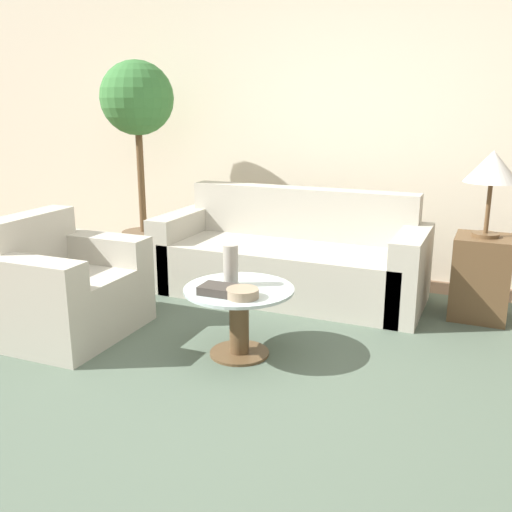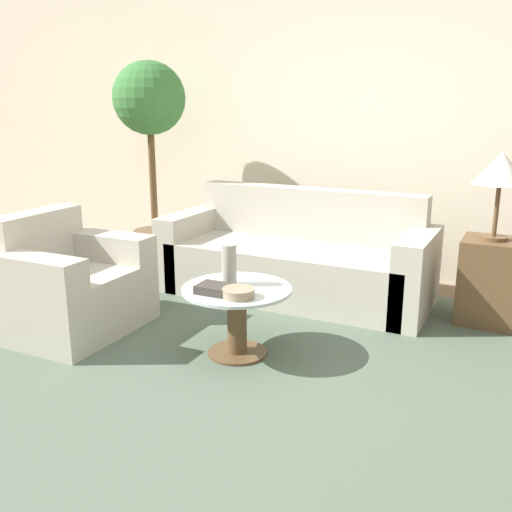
# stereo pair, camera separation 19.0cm
# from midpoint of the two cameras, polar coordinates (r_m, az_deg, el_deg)

# --- Properties ---
(ground_plane) EXTENTS (14.00, 14.00, 0.00)m
(ground_plane) POSITION_cam_midpoint_polar(r_m,az_deg,el_deg) (2.92, -8.60, -15.05)
(ground_plane) COLOR brown
(wall_back) EXTENTS (10.00, 0.06, 2.60)m
(wall_back) POSITION_cam_midpoint_polar(r_m,az_deg,el_deg) (5.02, 7.64, 13.15)
(wall_back) COLOR beige
(wall_back) RESTS_ON ground_plane
(rug) EXTENTS (3.34, 3.25, 0.01)m
(rug) POSITION_cam_midpoint_polar(r_m,az_deg,el_deg) (3.46, -3.26, -9.77)
(rug) COLOR #4C5B4C
(rug) RESTS_ON ground_plane
(sofa_main) EXTENTS (2.05, 0.80, 0.81)m
(sofa_main) POSITION_cam_midpoint_polar(r_m,az_deg,el_deg) (4.45, 2.29, -0.39)
(sofa_main) COLOR #B2AD9E
(sofa_main) RESTS_ON ground_plane
(armchair) EXTENTS (0.75, 0.88, 0.77)m
(armchair) POSITION_cam_midpoint_polar(r_m,az_deg,el_deg) (3.92, -20.15, -3.46)
(armchair) COLOR #B2AD9E
(armchair) RESTS_ON ground_plane
(coffee_table) EXTENTS (0.64, 0.64, 0.42)m
(coffee_table) POSITION_cam_midpoint_polar(r_m,az_deg,el_deg) (3.36, -3.33, -5.62)
(coffee_table) COLOR brown
(coffee_table) RESTS_ON ground_plane
(side_table) EXTENTS (0.38, 0.38, 0.58)m
(side_table) POSITION_cam_midpoint_polar(r_m,az_deg,el_deg) (4.19, 20.36, -2.04)
(side_table) COLOR brown
(side_table) RESTS_ON ground_plane
(table_lamp) EXTENTS (0.36, 0.36, 0.58)m
(table_lamp) POSITION_cam_midpoint_polar(r_m,az_deg,el_deg) (4.05, 21.32, 8.11)
(table_lamp) COLOR brown
(table_lamp) RESTS_ON side_table
(potted_plant) EXTENTS (0.62, 0.62, 1.81)m
(potted_plant) POSITION_cam_midpoint_polar(r_m,az_deg,el_deg) (5.12, -12.75, 12.47)
(potted_plant) COLOR brown
(potted_plant) RESTS_ON ground_plane
(vase) EXTENTS (0.09, 0.09, 0.24)m
(vase) POSITION_cam_midpoint_polar(r_m,az_deg,el_deg) (3.33, -4.18, -0.93)
(vase) COLOR #9E998E
(vase) RESTS_ON coffee_table
(bowl) EXTENTS (0.18, 0.18, 0.05)m
(bowl) POSITION_cam_midpoint_polar(r_m,az_deg,el_deg) (3.14, -3.10, -3.75)
(bowl) COLOR gray
(bowl) RESTS_ON coffee_table
(book_stack) EXTENTS (0.24, 0.16, 0.05)m
(book_stack) POSITION_cam_midpoint_polar(r_m,az_deg,el_deg) (3.20, -5.20, -3.42)
(book_stack) COLOR #38332D
(book_stack) RESTS_ON coffee_table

